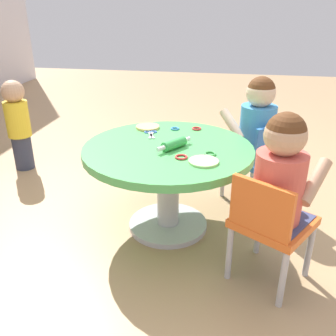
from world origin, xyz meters
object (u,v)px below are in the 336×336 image
object	(u,v)px
craft_table	(168,167)
craft_scissors	(151,133)
child_chair_left	(270,224)
seated_child_left	(281,173)
child_chair_right	(258,157)
seated_child_right	(257,120)
rolling_pin	(174,144)
toddler_standing	(18,123)

from	to	relation	value
craft_table	craft_scissors	distance (m)	0.25
child_chair_left	craft_scissors	distance (m)	0.86
craft_table	seated_child_left	xyz separation A→B (m)	(-0.33, -0.53, 0.16)
seated_child_left	child_chair_right	size ratio (longest dim) A/B	0.95
child_chair_right	craft_table	bearing A→B (deg)	127.88
child_chair_left	child_chair_right	world-z (taller)	same
craft_table	child_chair_right	distance (m)	0.63
seated_child_right	craft_scissors	xyz separation A→B (m)	(-0.23, 0.60, -0.04)
child_chair_left	rolling_pin	distance (m)	0.62
craft_table	seated_child_right	size ratio (longest dim) A/B	1.74
seated_child_left	toddler_standing	size ratio (longest dim) A/B	0.76
seated_child_left	toddler_standing	world-z (taller)	seated_child_left
child_chair_left	seated_child_right	size ratio (longest dim) A/B	1.05
seated_child_right	craft_table	bearing A→B (deg)	131.54
child_chair_right	rolling_pin	xyz separation A→B (m)	(-0.41, 0.46, 0.21)
craft_table	child_chair_right	world-z (taller)	child_chair_right
child_chair_right	toddler_standing	world-z (taller)	toddler_standing
seated_child_right	child_chair_right	bearing A→B (deg)	-138.93
seated_child_left	toddler_standing	bearing A→B (deg)	61.70
craft_table	seated_child_left	size ratio (longest dim) A/B	1.74
craft_table	seated_child_left	distance (m)	0.64
craft_table	rolling_pin	bearing A→B (deg)	-122.08
toddler_standing	child_chair_left	bearing A→B (deg)	-119.44
craft_table	seated_child_right	xyz separation A→B (m)	(0.41, -0.47, 0.16)
craft_table	rolling_pin	xyz separation A→B (m)	(-0.02, -0.04, 0.14)
toddler_standing	child_chair_right	bearing A→B (deg)	-97.69
seated_child_right	craft_scissors	size ratio (longest dim) A/B	3.61
seated_child_left	rolling_pin	xyz separation A→B (m)	(0.31, 0.49, -0.02)
seated_child_right	toddler_standing	world-z (taller)	seated_child_right
seated_child_left	craft_table	bearing A→B (deg)	58.06
craft_table	child_chair_left	xyz separation A→B (m)	(-0.36, -0.51, -0.07)
seated_child_right	rolling_pin	world-z (taller)	seated_child_right
child_chair_right	rolling_pin	size ratio (longest dim) A/B	2.68
child_chair_right	toddler_standing	xyz separation A→B (m)	(0.23, 1.72, 0.05)
seated_child_right	craft_scissors	world-z (taller)	seated_child_right
toddler_standing	rolling_pin	distance (m)	1.42
seated_child_left	craft_scissors	xyz separation A→B (m)	(0.51, 0.66, -0.04)
child_chair_right	child_chair_left	bearing A→B (deg)	-178.86
rolling_pin	seated_child_right	bearing A→B (deg)	-44.69
craft_table	toddler_standing	size ratio (longest dim) A/B	1.32
craft_table	rolling_pin	distance (m)	0.15
child_chair_left	toddler_standing	distance (m)	1.99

